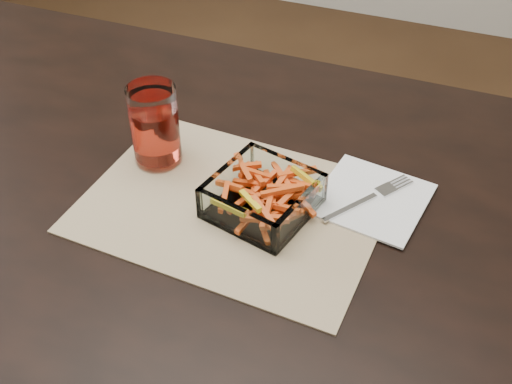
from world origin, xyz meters
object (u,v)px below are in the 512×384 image
dining_table (176,218)px  fork (371,197)px  glass_bowl (263,198)px  tumbler (155,128)px

dining_table → fork: bearing=11.4°
glass_bowl → fork: glass_bowl is taller
tumbler → fork: tumbler is taller
dining_table → fork: 0.33m
fork → tumbler: bearing=-140.7°
glass_bowl → dining_table: bearing=173.8°
glass_bowl → fork: (0.15, 0.08, -0.02)m
dining_table → tumbler: (-0.04, 0.04, 0.15)m
tumbler → fork: size_ratio=0.90×
tumbler → fork: (0.36, 0.03, -0.06)m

